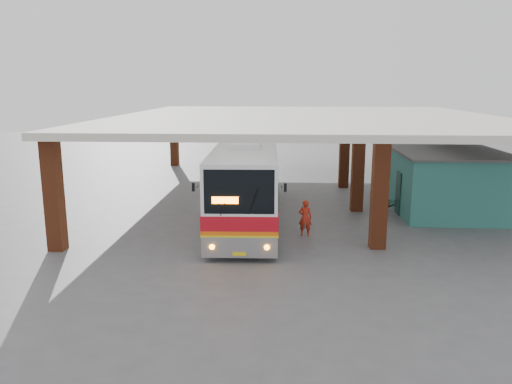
{
  "coord_description": "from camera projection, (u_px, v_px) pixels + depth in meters",
  "views": [
    {
      "loc": [
        -0.67,
        -22.12,
        6.3
      ],
      "look_at": [
        -1.98,
        0.0,
        1.55
      ],
      "focal_mm": 35.0,
      "sensor_mm": 36.0,
      "label": 1
    }
  ],
  "objects": [
    {
      "name": "pedestrian",
      "position": [
        305.0,
        218.0,
        21.2
      ],
      "size": [
        0.59,
        0.41,
        1.56
      ],
      "primitive_type": "imported",
      "rotation": [
        0.0,
        0.0,
        3.07
      ],
      "color": "red",
      "rests_on": "ground"
    },
    {
      "name": "shop_building",
      "position": [
        441.0,
        178.0,
        26.02
      ],
      "size": [
        5.2,
        8.2,
        3.11
      ],
      "color": "#307874",
      "rests_on": "ground"
    },
    {
      "name": "motorcycle",
      "position": [
        392.0,
        204.0,
        24.94
      ],
      "size": [
        1.98,
        1.36,
        0.99
      ],
      "primitive_type": "imported",
      "rotation": [
        0.0,
        0.0,
        1.99
      ],
      "color": "black",
      "rests_on": "ground"
    },
    {
      "name": "canopy_roof",
      "position": [
        306.0,
        118.0,
        28.25
      ],
      "size": [
        21.0,
        23.0,
        0.3
      ],
      "primitive_type": "cube",
      "color": "silver",
      "rests_on": "brick_columns"
    },
    {
      "name": "brick_columns",
      "position": [
        324.0,
        162.0,
        27.21
      ],
      "size": [
        20.1,
        21.6,
        4.35
      ],
      "color": "brown",
      "rests_on": "ground"
    },
    {
      "name": "coach_bus",
      "position": [
        247.0,
        178.0,
        23.95
      ],
      "size": [
        3.2,
        13.32,
        3.86
      ],
      "rotation": [
        0.0,
        0.0,
        0.03
      ],
      "color": "white",
      "rests_on": "ground"
    },
    {
      "name": "red_chair",
      "position": [
        376.0,
        190.0,
        28.88
      ],
      "size": [
        0.52,
        0.52,
        0.75
      ],
      "rotation": [
        0.0,
        0.0,
        0.4
      ],
      "color": "red",
      "rests_on": "ground"
    },
    {
      "name": "ground",
      "position": [
        299.0,
        225.0,
        22.87
      ],
      "size": [
        90.0,
        90.0,
        0.0
      ],
      "primitive_type": "plane",
      "color": "#515154",
      "rests_on": "ground"
    }
  ]
}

